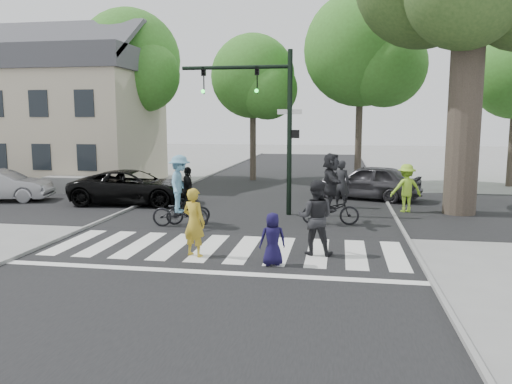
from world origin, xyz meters
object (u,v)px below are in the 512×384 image
cyclist_left (180,196)px  cyclist_right (331,193)px  pedestrian_child (273,239)px  pedestrian_adult (315,218)px  car_grey (368,182)px  traffic_signal (267,109)px  car_silver (1,185)px  car_suv (134,187)px  pedestrian_woman (194,222)px  cyclist_mid (188,201)px

cyclist_left → cyclist_right: cyclist_right is taller
cyclist_left → cyclist_right: 5.02m
pedestrian_child → cyclist_left: cyclist_left is taller
pedestrian_adult → car_grey: bearing=-96.8°
pedestrian_adult → cyclist_right: size_ratio=0.81×
traffic_signal → car_silver: traffic_signal is taller
car_suv → car_silver: 6.02m
traffic_signal → pedestrian_woman: 6.86m
pedestrian_adult → cyclist_left: bearing=-26.6°
car_silver → cyclist_left: bearing=-125.3°
car_grey → traffic_signal: bearing=-22.6°
pedestrian_child → car_silver: size_ratio=0.31×
pedestrian_woman → cyclist_mid: size_ratio=0.92×
pedestrian_woman → car_suv: (-4.84, 7.44, -0.18)m
cyclist_left → cyclist_mid: cyclist_left is taller
traffic_signal → cyclist_left: bearing=-132.4°
cyclist_left → car_silver: size_ratio=0.57×
car_silver → pedestrian_adult: bearing=-128.2°
pedestrian_woman → pedestrian_child: pedestrian_woman is taller
pedestrian_child → cyclist_left: bearing=-64.4°
cyclist_mid → car_suv: size_ratio=0.38×
traffic_signal → pedestrian_child: traffic_signal is taller
cyclist_left → pedestrian_woman: bearing=-66.4°
car_suv → pedestrian_child: bearing=-141.8°
car_grey → pedestrian_adult: bearing=8.6°
pedestrian_adult → car_suv: bearing=-36.4°
pedestrian_woman → pedestrian_adult: 3.15m
pedestrian_woman → pedestrian_child: size_ratio=1.37×
pedestrian_child → car_suv: size_ratio=0.25×
car_silver → car_suv: bearing=-100.9°
pedestrian_child → cyclist_right: bearing=-121.4°
car_suv → car_silver: car_suv is taller
car_suv → cyclist_left: bearing=-143.4°
car_suv → car_grey: (9.77, 3.03, 0.06)m
pedestrian_woman → car_grey: (4.93, 10.46, -0.12)m
traffic_signal → car_grey: (3.95, 4.38, -3.12)m
pedestrian_adult → car_grey: (1.86, 9.77, -0.21)m
pedestrian_woman → car_grey: bearing=-93.5°
pedestrian_adult → car_grey: size_ratio=0.43×
cyclist_left → cyclist_mid: 0.57m
cyclist_right → car_suv: (-8.23, 2.85, -0.36)m
pedestrian_woman → car_silver: pedestrian_woman is taller
traffic_signal → pedestrian_child: (1.12, -6.58, -3.25)m
traffic_signal → car_grey: 6.67m
pedestrian_child → cyclist_mid: size_ratio=0.67×
cyclist_mid → car_silver: bearing=160.8°
pedestrian_woman → traffic_signal: bearing=-77.4°
pedestrian_adult → cyclist_left: (-4.55, 2.69, 0.05)m
cyclist_right → car_suv: bearing=160.9°
car_silver → car_grey: car_grey is taller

